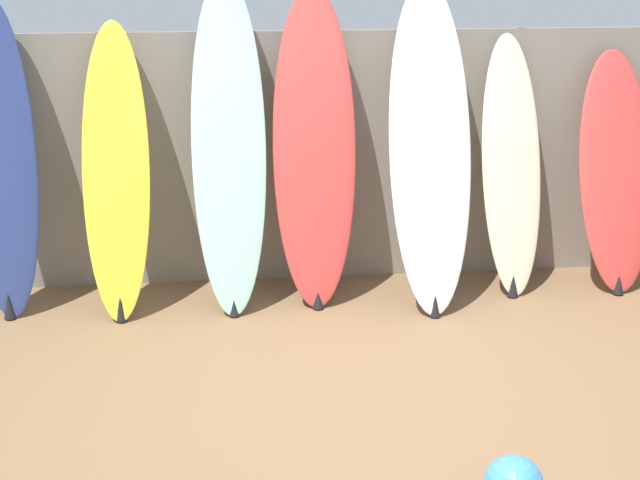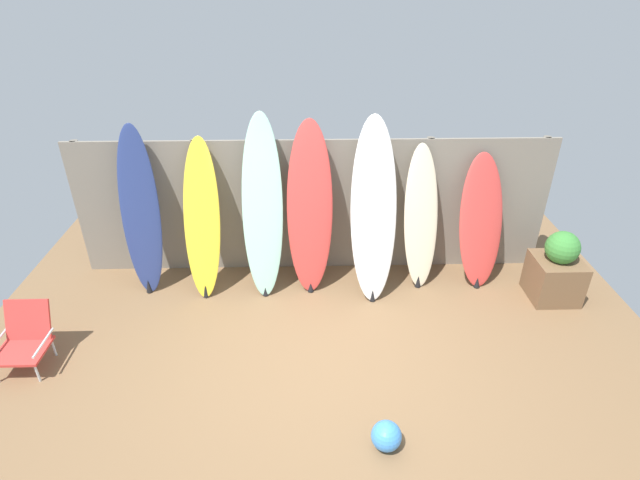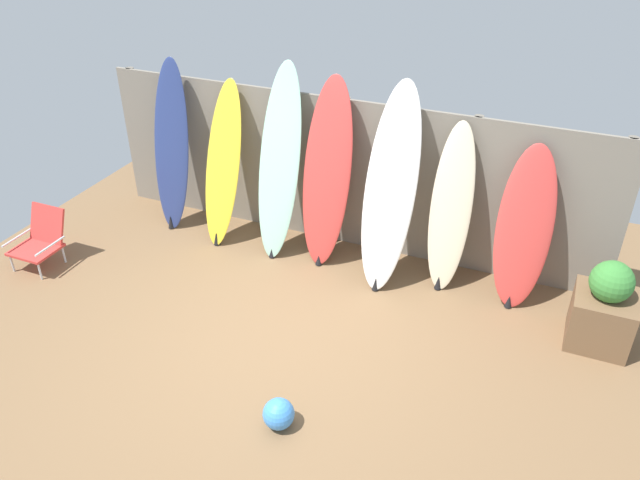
# 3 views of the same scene
# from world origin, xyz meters

# --- Properties ---
(ground) EXTENTS (7.68, 7.68, 0.00)m
(ground) POSITION_xyz_m (0.00, 0.00, 0.00)
(ground) COLOR brown
(fence_back) EXTENTS (6.08, 0.11, 1.80)m
(fence_back) POSITION_xyz_m (-0.00, 2.01, 0.90)
(fence_back) COLOR gray
(fence_back) RESTS_ON ground
(surfboard_navy_0) EXTENTS (0.51, 0.56, 2.07)m
(surfboard_navy_0) POSITION_xyz_m (-2.10, 1.64, 1.02)
(surfboard_navy_0) COLOR navy
(surfboard_navy_0) RESTS_ON ground
(surfboard_yellow_1) EXTENTS (0.45, 0.69, 1.90)m
(surfboard_yellow_1) POSITION_xyz_m (-1.36, 1.59, 0.93)
(surfboard_yellow_1) COLOR yellow
(surfboard_yellow_1) RESTS_ON ground
(surfboard_seafoam_2) EXTENTS (0.50, 0.66, 2.19)m
(surfboard_seafoam_2) POSITION_xyz_m (-0.62, 1.59, 1.08)
(surfboard_seafoam_2) COLOR #9ED6BC
(surfboard_seafoam_2) RESTS_ON ground
(surfboard_red_3) EXTENTS (0.57, 0.57, 2.12)m
(surfboard_red_3) POSITION_xyz_m (-0.05, 1.62, 1.05)
(surfboard_red_3) COLOR #D13D38
(surfboard_red_3) RESTS_ON ground
(surfboard_white_4) EXTENTS (0.56, 0.81, 2.16)m
(surfboard_white_4) POSITION_xyz_m (0.71, 1.51, 1.07)
(surfboard_white_4) COLOR white
(surfboard_white_4) RESTS_ON ground
(surfboard_cream_5) EXTENTS (0.48, 0.57, 1.79)m
(surfboard_cream_5) POSITION_xyz_m (1.33, 1.67, 0.88)
(surfboard_cream_5) COLOR beige
(surfboard_cream_5) RESTS_ON ground
(surfboard_red_6) EXTENTS (0.60, 0.61, 1.67)m
(surfboard_red_6) POSITION_xyz_m (2.09, 1.66, 0.83)
(surfboard_red_6) COLOR #D13D38
(surfboard_red_6) RESTS_ON ground
(beach_chair) EXTENTS (0.50, 0.56, 0.65)m
(beach_chair) POSITION_xyz_m (-3.00, 0.21, 0.33)
(beach_chair) COLOR silver
(beach_chair) RESTS_ON ground
(planter_box) EXTENTS (0.56, 0.56, 0.91)m
(planter_box) POSITION_xyz_m (2.95, 1.20, 0.39)
(planter_box) COLOR brown
(planter_box) RESTS_ON ground
(beach_ball) EXTENTS (0.27, 0.27, 0.27)m
(beach_ball) POSITION_xyz_m (0.58, -0.95, 0.13)
(beach_ball) COLOR #3F8CE5
(beach_ball) RESTS_ON ground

